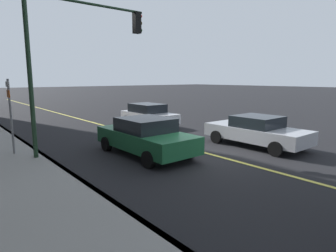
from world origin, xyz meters
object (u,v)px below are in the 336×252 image
at_px(car_white, 149,114).
at_px(car_silver, 256,131).
at_px(traffic_light_mast, 78,46).
at_px(car_green, 146,136).
at_px(street_sign_post, 10,112).

relative_size(car_white, car_silver, 0.91).
bearing_deg(car_white, car_silver, -176.53).
xyz_separation_m(car_silver, traffic_light_mast, (3.78, 6.56, 3.57)).
distance_m(car_white, car_green, 7.07).
bearing_deg(car_white, traffic_light_mast, 122.43).
relative_size(car_silver, street_sign_post, 1.52).
xyz_separation_m(car_white, street_sign_post, (-2.74, 8.41, 1.03)).
distance_m(car_silver, street_sign_post, 10.20).
bearing_deg(car_silver, street_sign_post, 61.02).
bearing_deg(traffic_light_mast, car_white, -57.57).
height_order(car_silver, car_green, car_green).
bearing_deg(street_sign_post, traffic_light_mast, -116.08).
distance_m(car_silver, traffic_light_mast, 8.37).
distance_m(traffic_light_mast, street_sign_post, 3.59).
bearing_deg(street_sign_post, car_white, -71.94).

